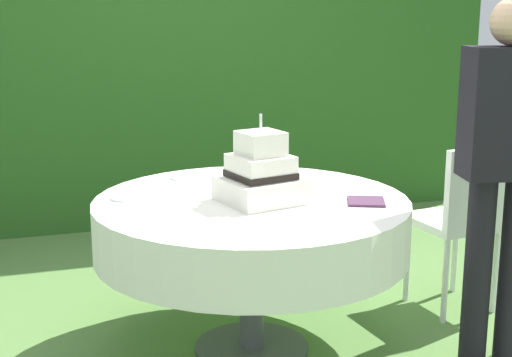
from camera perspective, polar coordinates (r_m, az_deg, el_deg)
ground_plane at (r=3.58m, az=-0.33°, el=-12.85°), size 20.00×20.00×0.00m
foliage_hedge at (r=5.54m, az=-7.90°, el=11.51°), size 5.07×0.55×2.84m
cake_table at (r=3.36m, az=-0.35°, el=-3.63°), size 1.41×1.41×0.72m
wedding_cake at (r=3.27m, az=0.38°, el=0.25°), size 0.38×0.38×0.39m
serving_plate_near at (r=3.79m, az=2.05°, el=0.33°), size 0.11×0.11×0.01m
serving_plate_far at (r=3.38m, az=-9.90°, el=-1.45°), size 0.13×0.13×0.01m
serving_plate_left at (r=3.74m, az=-5.65°, el=0.08°), size 0.12×0.12×0.01m
napkin_stack at (r=3.31m, az=8.37°, el=-1.74°), size 0.21×0.21×0.01m
garden_chair at (r=3.95m, az=15.56°, el=-2.47°), size 0.44×0.44×0.89m
standing_person at (r=3.35m, az=18.34°, el=1.43°), size 0.39×0.27×1.60m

